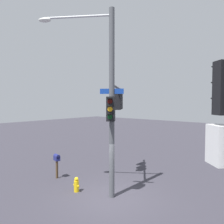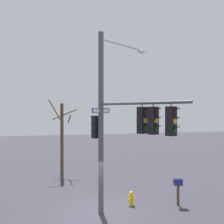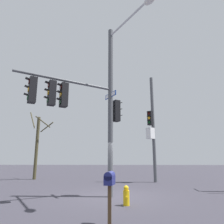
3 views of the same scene
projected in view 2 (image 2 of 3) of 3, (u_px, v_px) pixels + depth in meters
The scene contains 5 objects.
ground_plane at pixel (99, 212), 12.21m from camera, with size 80.00×80.00×0.00m, color #35323C.
main_signal_pole_assembly at pixel (119, 116), 11.45m from camera, with size 3.49×5.97×8.69m.
fire_hydrant at pixel (131, 199), 13.13m from camera, with size 0.38×0.24×0.73m.
mailbox at pixel (178, 184), 13.12m from camera, with size 0.48×0.32×1.41m.
bare_tree_behind_pole at pixel (62, 136), 19.42m from camera, with size 2.25×2.27×5.79m.
Camera 2 is at (2.12, 12.01, 4.93)m, focal length 40.53 mm.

